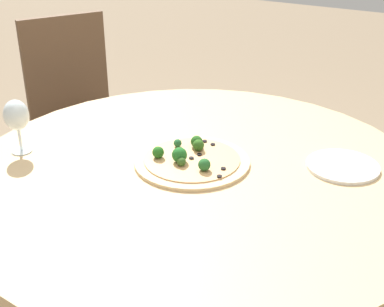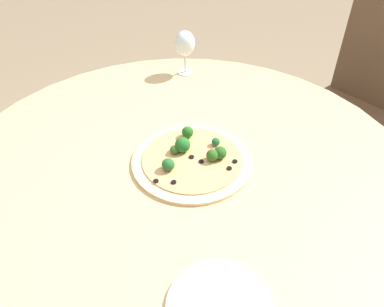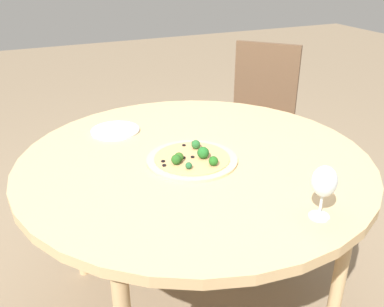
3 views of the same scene
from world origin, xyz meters
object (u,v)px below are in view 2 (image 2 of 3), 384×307
(chair_2, at_px, (357,101))
(plate_near, at_px, (219,307))
(wine_glass, at_px, (185,44))
(pizza, at_px, (192,158))

(chair_2, bearing_deg, plate_near, -73.86)
(chair_2, distance_m, wine_glass, 0.86)
(wine_glass, bearing_deg, pizza, 21.69)
(plate_near, bearing_deg, wine_glass, -156.52)
(wine_glass, height_order, plate_near, wine_glass)
(pizza, height_order, wine_glass, wine_glass)
(chair_2, distance_m, plate_near, 1.32)
(pizza, distance_m, wine_glass, 0.53)
(chair_2, bearing_deg, wine_glass, -120.46)
(pizza, height_order, plate_near, pizza)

